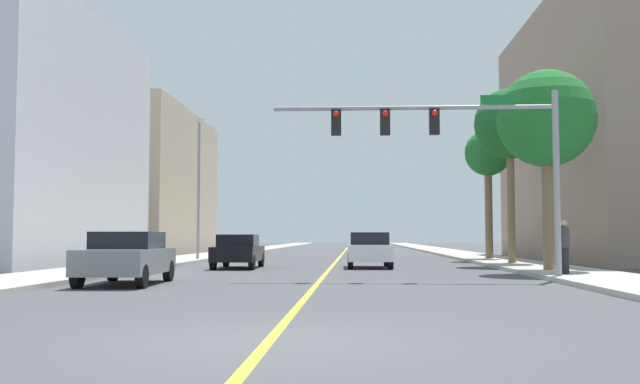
# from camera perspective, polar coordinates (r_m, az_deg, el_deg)

# --- Properties ---
(ground) EXTENTS (192.00, 192.00, 0.00)m
(ground) POSITION_cam_1_polar(r_m,az_deg,el_deg) (51.45, 1.70, -5.11)
(ground) COLOR #47474C
(sidewalk_left) EXTENTS (3.33, 168.00, 0.15)m
(sidewalk_left) POSITION_cam_1_polar(r_m,az_deg,el_deg) (52.37, -7.89, -4.97)
(sidewalk_left) COLOR #B2ADA3
(sidewalk_left) RESTS_ON ground
(sidewalk_right) EXTENTS (3.33, 168.00, 0.15)m
(sidewalk_right) POSITION_cam_1_polar(r_m,az_deg,el_deg) (51.98, 11.37, -4.94)
(sidewalk_right) COLOR #B2ADA3
(sidewalk_right) RESTS_ON ground
(lane_marking_center) EXTENTS (0.16, 144.00, 0.01)m
(lane_marking_center) POSITION_cam_1_polar(r_m,az_deg,el_deg) (51.45, 1.70, -5.11)
(lane_marking_center) COLOR yellow
(lane_marking_center) RESTS_ON ground
(building_left_far) EXTENTS (10.32, 19.30, 11.22)m
(building_left_far) POSITION_cam_1_polar(r_m,az_deg,el_deg) (58.80, -15.03, 0.67)
(building_left_far) COLOR tan
(building_left_far) RESTS_ON ground
(traffic_signal_mast) EXTENTS (9.05, 0.36, 5.85)m
(traffic_signal_mast) POSITION_cam_1_polar(r_m,az_deg,el_deg) (23.01, 10.95, 4.19)
(traffic_signal_mast) COLOR gray
(traffic_signal_mast) RESTS_ON sidewalk_right
(street_lamp) EXTENTS (0.56, 0.28, 7.72)m
(street_lamp) POSITION_cam_1_polar(r_m,az_deg,el_deg) (39.51, -9.73, 0.91)
(street_lamp) COLOR gray
(street_lamp) RESTS_ON sidewalk_left
(palm_near) EXTENTS (3.65, 3.65, 7.46)m
(palm_near) POSITION_cam_1_polar(r_m,az_deg,el_deg) (28.02, 17.71, 5.53)
(palm_near) COLOR brown
(palm_near) RESTS_ON sidewalk_right
(palm_mid) EXTENTS (3.32, 3.32, 8.19)m
(palm_mid) POSITION_cam_1_polar(r_m,az_deg,el_deg) (34.71, 14.99, 5.21)
(palm_mid) COLOR brown
(palm_mid) RESTS_ON sidewalk_right
(palm_far) EXTENTS (2.61, 2.61, 7.25)m
(palm_far) POSITION_cam_1_polar(r_m,az_deg,el_deg) (41.27, 13.34, 2.85)
(palm_far) COLOR brown
(palm_far) RESTS_ON sidewalk_right
(car_gray) EXTENTS (2.07, 4.25, 1.50)m
(car_gray) POSITION_cam_1_polar(r_m,az_deg,el_deg) (21.09, -15.25, -5.06)
(car_gray) COLOR slate
(car_gray) RESTS_ON ground
(car_yellow) EXTENTS (1.84, 3.96, 1.48)m
(car_yellow) POSITION_cam_1_polar(r_m,az_deg,el_deg) (62.97, 3.81, -4.14)
(car_yellow) COLOR gold
(car_yellow) RESTS_ON ground
(car_black) EXTENTS (1.87, 4.29, 1.45)m
(car_black) POSITION_cam_1_polar(r_m,az_deg,el_deg) (30.88, -6.58, -4.72)
(car_black) COLOR black
(car_black) RESTS_ON ground
(car_white) EXTENTS (1.95, 4.02, 1.55)m
(car_white) POSITION_cam_1_polar(r_m,az_deg,el_deg) (31.25, 3.98, -4.63)
(car_white) COLOR white
(car_white) RESTS_ON ground
(pedestrian) EXTENTS (0.38, 0.38, 1.76)m
(pedestrian) POSITION_cam_1_polar(r_m,az_deg,el_deg) (24.59, 18.98, -4.19)
(pedestrian) COLOR black
(pedestrian) RESTS_ON sidewalk_right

